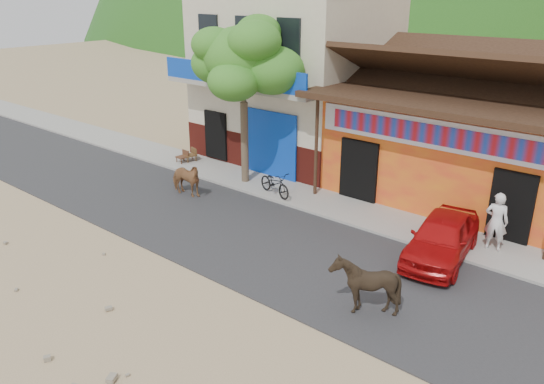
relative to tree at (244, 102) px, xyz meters
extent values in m
plane|color=#9E825B|center=(4.60, -5.80, -3.12)|extent=(120.00, 120.00, 0.00)
cube|color=#28282B|center=(4.60, -3.30, -3.10)|extent=(60.00, 5.00, 0.04)
cube|color=gray|center=(4.60, 0.20, -3.06)|extent=(60.00, 2.00, 0.12)
cube|color=orange|center=(6.60, 4.20, -1.32)|extent=(8.00, 6.00, 3.60)
cube|color=beige|center=(-0.90, 4.20, 0.38)|extent=(7.00, 6.00, 7.00)
imported|color=#94633B|center=(-0.74, -2.31, -2.47)|extent=(1.51, 0.80, 1.23)
imported|color=black|center=(7.86, -4.59, -2.38)|extent=(1.44, 1.32, 1.41)
imported|color=#B60D0E|center=(8.13, -1.00, -2.46)|extent=(1.97, 3.80, 1.24)
imported|color=black|center=(1.78, -0.40, -2.57)|extent=(1.74, 0.99, 0.87)
imported|color=white|center=(9.10, 0.30, -2.16)|extent=(0.68, 0.51, 1.69)
camera|label=1|loc=(12.88, -13.83, 3.84)|focal=35.00mm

